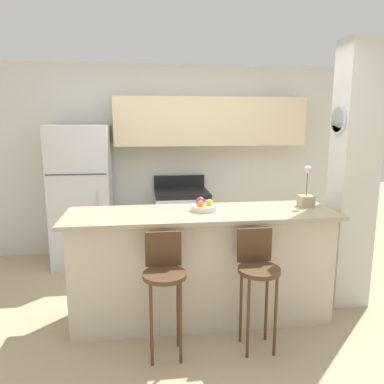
{
  "coord_description": "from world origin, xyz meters",
  "views": [
    {
      "loc": [
        -0.51,
        -3.2,
        1.82
      ],
      "look_at": [
        0.0,
        0.68,
        1.07
      ],
      "focal_mm": 35.0,
      "sensor_mm": 36.0,
      "label": 1
    }
  ],
  "objects_px": {
    "bar_stool_right": "(258,272)",
    "bar_stool_left": "(164,277)",
    "orchid_vase": "(306,196)",
    "stove_range": "(182,224)",
    "trash_bin": "(130,252)",
    "fruit_bowl": "(204,206)",
    "refrigerator": "(82,196)"
  },
  "relations": [
    {
      "from": "stove_range",
      "to": "bar_stool_left",
      "type": "relative_size",
      "value": 1.11
    },
    {
      "from": "bar_stool_right",
      "to": "trash_bin",
      "type": "bearing_deg",
      "value": 120.04
    },
    {
      "from": "fruit_bowl",
      "to": "bar_stool_right",
      "type": "bearing_deg",
      "value": -57.92
    },
    {
      "from": "trash_bin",
      "to": "bar_stool_right",
      "type": "bearing_deg",
      "value": -59.96
    },
    {
      "from": "refrigerator",
      "to": "bar_stool_left",
      "type": "height_order",
      "value": "refrigerator"
    },
    {
      "from": "stove_range",
      "to": "trash_bin",
      "type": "height_order",
      "value": "stove_range"
    },
    {
      "from": "stove_range",
      "to": "fruit_bowl",
      "type": "bearing_deg",
      "value": -88.43
    },
    {
      "from": "refrigerator",
      "to": "stove_range",
      "type": "height_order",
      "value": "refrigerator"
    },
    {
      "from": "fruit_bowl",
      "to": "bar_stool_left",
      "type": "bearing_deg",
      "value": -125.33
    },
    {
      "from": "refrigerator",
      "to": "fruit_bowl",
      "type": "height_order",
      "value": "refrigerator"
    },
    {
      "from": "fruit_bowl",
      "to": "trash_bin",
      "type": "relative_size",
      "value": 0.61
    },
    {
      "from": "bar_stool_left",
      "to": "orchid_vase",
      "type": "distance_m",
      "value": 1.57
    },
    {
      "from": "fruit_bowl",
      "to": "trash_bin",
      "type": "xyz_separation_m",
      "value": [
        -0.72,
        1.3,
        -0.87
      ]
    },
    {
      "from": "orchid_vase",
      "to": "fruit_bowl",
      "type": "relative_size",
      "value": 1.69
    },
    {
      "from": "refrigerator",
      "to": "bar_stool_right",
      "type": "distance_m",
      "value": 2.67
    },
    {
      "from": "trash_bin",
      "to": "orchid_vase",
      "type": "bearing_deg",
      "value": -36.55
    },
    {
      "from": "orchid_vase",
      "to": "bar_stool_left",
      "type": "bearing_deg",
      "value": -156.96
    },
    {
      "from": "bar_stool_right",
      "to": "bar_stool_left",
      "type": "bearing_deg",
      "value": 180.0
    },
    {
      "from": "bar_stool_right",
      "to": "orchid_vase",
      "type": "height_order",
      "value": "orchid_vase"
    },
    {
      "from": "refrigerator",
      "to": "trash_bin",
      "type": "height_order",
      "value": "refrigerator"
    },
    {
      "from": "bar_stool_left",
      "to": "bar_stool_right",
      "type": "distance_m",
      "value": 0.74
    },
    {
      "from": "stove_range",
      "to": "bar_stool_left",
      "type": "xyz_separation_m",
      "value": [
        -0.35,
        -2.1,
        0.18
      ]
    },
    {
      "from": "bar_stool_right",
      "to": "refrigerator",
      "type": "bearing_deg",
      "value": 128.49
    },
    {
      "from": "stove_range",
      "to": "bar_stool_right",
      "type": "bearing_deg",
      "value": -79.56
    },
    {
      "from": "refrigerator",
      "to": "bar_stool_left",
      "type": "bearing_deg",
      "value": -66.2
    },
    {
      "from": "refrigerator",
      "to": "bar_stool_left",
      "type": "relative_size",
      "value": 1.82
    },
    {
      "from": "stove_range",
      "to": "orchid_vase",
      "type": "height_order",
      "value": "orchid_vase"
    },
    {
      "from": "bar_stool_right",
      "to": "trash_bin",
      "type": "xyz_separation_m",
      "value": [
        -1.07,
        1.85,
        -0.45
      ]
    },
    {
      "from": "bar_stool_left",
      "to": "bar_stool_right",
      "type": "height_order",
      "value": "same"
    },
    {
      "from": "refrigerator",
      "to": "fruit_bowl",
      "type": "relative_size",
      "value": 7.65
    },
    {
      "from": "fruit_bowl",
      "to": "trash_bin",
      "type": "height_order",
      "value": "fruit_bowl"
    },
    {
      "from": "orchid_vase",
      "to": "stove_range",
      "type": "bearing_deg",
      "value": 123.97
    }
  ]
}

